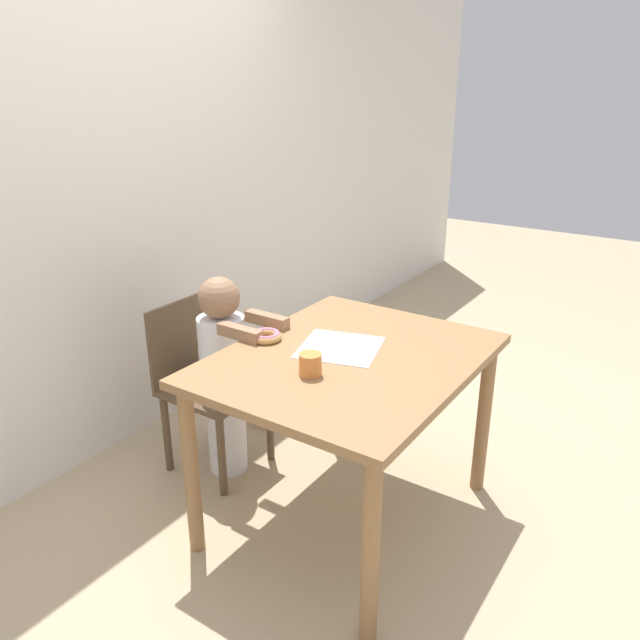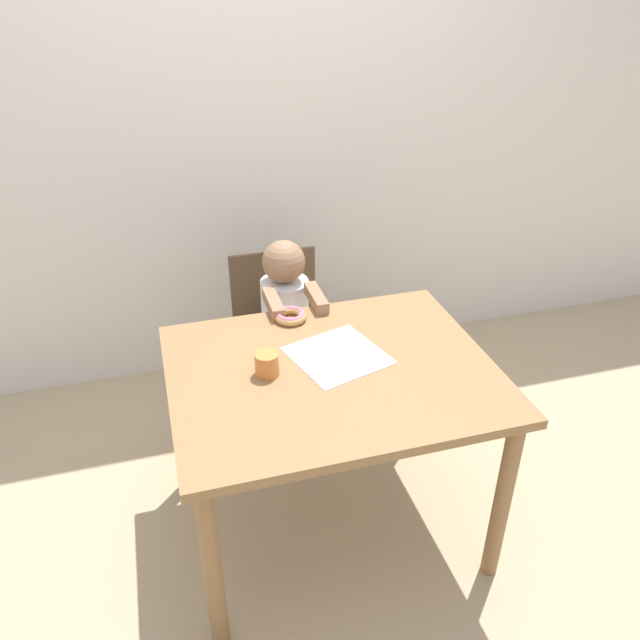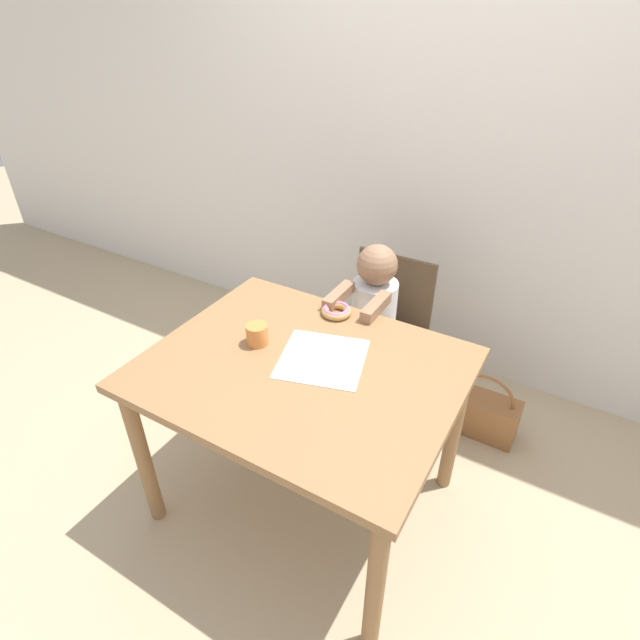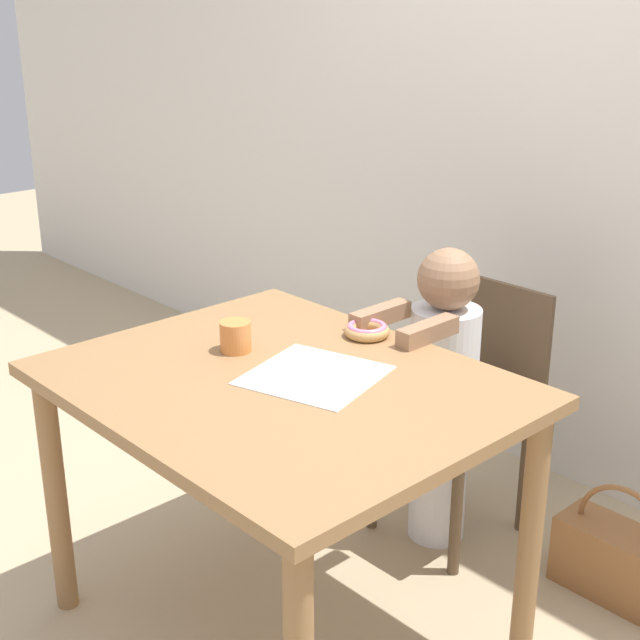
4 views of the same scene
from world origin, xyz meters
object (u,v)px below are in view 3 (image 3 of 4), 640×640
object	(u,v)px
child_figure	(372,332)
cup	(257,334)
handbag	(481,413)
donut	(336,310)
chair	(381,333)

from	to	relation	value
child_figure	cup	xyz separation A→B (m)	(-0.21, -0.62, 0.29)
child_figure	handbag	bearing A→B (deg)	14.75
child_figure	handbag	world-z (taller)	child_figure
child_figure	donut	bearing A→B (deg)	-98.76
chair	cup	size ratio (longest dim) A/B	9.64
donut	handbag	world-z (taller)	donut
child_figure	cup	size ratio (longest dim) A/B	11.48
donut	cup	size ratio (longest dim) A/B	1.52
handbag	donut	bearing A→B (deg)	-144.26
handbag	chair	bearing A→B (deg)	-176.99
chair	donut	world-z (taller)	chair
donut	cup	xyz separation A→B (m)	(-0.16, -0.33, 0.02)
donut	cup	bearing A→B (deg)	-116.08
child_figure	handbag	size ratio (longest dim) A/B	2.67
child_figure	donut	distance (m)	0.39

